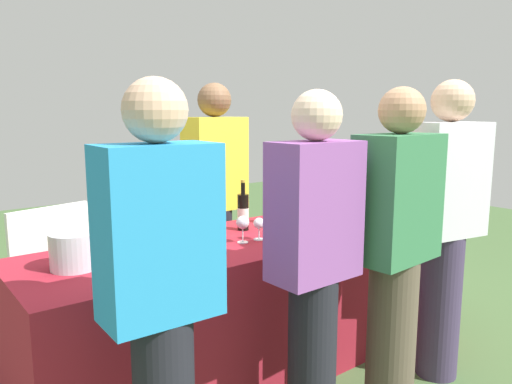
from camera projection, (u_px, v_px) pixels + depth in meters
The scene contains 23 objects.
ground_plane at pixel (256, 363), 2.95m from camera, with size 12.00×12.00×0.00m, color #476638.
tasting_table at pixel (256, 301), 2.88m from camera, with size 2.62×0.79×0.79m, color maroon.
wine_bottle_0 at pixel (165, 225), 2.53m from camera, with size 0.07×0.07×0.33m.
wine_bottle_1 at pixel (198, 216), 2.79m from camera, with size 0.07×0.07×0.31m.
wine_bottle_2 at pixel (215, 212), 2.87m from camera, with size 0.07×0.07×0.32m.
wine_bottle_3 at pixel (243, 212), 2.92m from camera, with size 0.07×0.07×0.30m.
wine_bottle_4 at pixel (284, 206), 3.08m from camera, with size 0.08×0.08×0.31m.
wine_bottle_5 at pixel (300, 200), 3.27m from camera, with size 0.07×0.07×0.32m.
wine_bottle_6 at pixel (340, 198), 3.34m from camera, with size 0.08×0.08×0.33m.
wine_bottle_7 at pixel (358, 195), 3.53m from camera, with size 0.07×0.07×0.30m.
wine_glass_0 at pixel (131, 247), 2.20m from camera, with size 0.08×0.08×0.14m.
wine_glass_1 at pixel (243, 223), 2.64m from camera, with size 0.07×0.07×0.15m.
wine_glass_2 at pixel (259, 224), 2.70m from camera, with size 0.06×0.06×0.12m.
wine_glass_3 at pixel (341, 210), 2.99m from camera, with size 0.07×0.07×0.15m.
wine_glass_4 at pixel (360, 208), 3.09m from camera, with size 0.07×0.07×0.14m.
wine_glass_5 at pixel (377, 205), 3.23m from camera, with size 0.06×0.06×0.13m.
ice_bucket at pixel (74, 250), 2.21m from camera, with size 0.21×0.21×0.17m, color silver.
server_pouring at pixel (216, 197), 3.37m from camera, with size 0.42×0.25×1.68m.
guest_0 at pixel (161, 296), 1.68m from camera, with size 0.40×0.23×1.60m.
guest_1 at pixel (314, 261), 2.11m from camera, with size 0.40×0.22×1.58m.
guest_2 at pixel (395, 246), 2.34m from camera, with size 0.45×0.27×1.60m.
guest_3 at pixel (445, 222), 2.69m from camera, with size 0.45×0.30×1.66m.
menu_board at pixel (53, 274), 3.20m from camera, with size 0.54×0.03×0.89m, color white.
Camera 1 is at (-1.68, -2.16, 1.49)m, focal length 34.55 mm.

